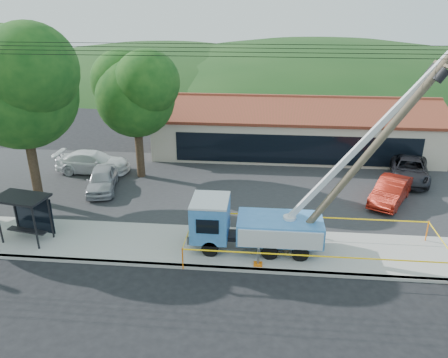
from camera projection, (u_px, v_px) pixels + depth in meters
name	position (u px, v px, depth m)	size (l,w,h in m)	color
ground	(220.00, 298.00, 18.46)	(120.00, 120.00, 0.00)	black
curb	(225.00, 269.00, 20.37)	(60.00, 0.25, 0.15)	#ACA7A0
sidewalk	(229.00, 247.00, 22.12)	(60.00, 4.00, 0.15)	#ACA7A0
parking_lot	(239.00, 186.00, 29.49)	(60.00, 12.00, 0.10)	#28282B
strip_mall	(294.00, 129.00, 35.78)	(22.50, 8.53, 4.67)	#C0AD98
tree_west_near	(19.00, 82.00, 24.03)	(7.56, 6.72, 10.80)	#332316
tree_lot	(135.00, 90.00, 28.69)	(6.30, 5.60, 8.94)	#332316
hill_west	(163.00, 78.00, 70.42)	(78.40, 56.00, 28.00)	#163A15
hill_center	(320.00, 81.00, 68.20)	(89.60, 64.00, 32.00)	#163A15
utility_truck	(255.00, 221.00, 21.42)	(11.40, 3.48, 10.07)	black
leaning_pole	(371.00, 150.00, 19.27)	(6.65, 1.96, 10.02)	#4C4131
bus_shelter	(25.00, 207.00, 22.14)	(2.81, 2.02, 2.48)	black
caution_tape	(312.00, 239.00, 21.09)	(12.10, 3.84, 1.11)	orange
car_silver	(103.00, 191.00, 28.80)	(1.75, 4.34, 1.48)	#A4A4AB
car_red	(389.00, 203.00, 27.08)	(1.58, 4.54, 1.49)	#9D1B0F
car_white	(95.00, 173.00, 31.81)	(2.14, 5.27, 1.53)	white
car_dark	(407.00, 181.00, 30.45)	(2.47, 5.36, 1.49)	black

